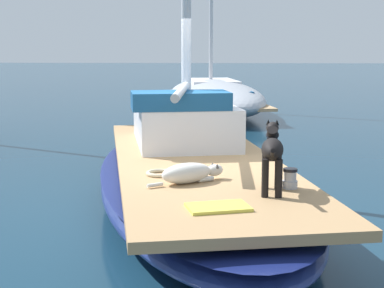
# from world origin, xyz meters

# --- Properties ---
(ground_plane) EXTENTS (120.00, 120.00, 0.00)m
(ground_plane) POSITION_xyz_m (0.00, 0.00, 0.00)
(ground_plane) COLOR #143347
(sailboat_main) EXTENTS (3.85, 7.58, 0.66)m
(sailboat_main) POSITION_xyz_m (0.00, 0.00, 0.34)
(sailboat_main) COLOR navy
(sailboat_main) RESTS_ON ground
(cabin_house) EXTENTS (1.79, 2.45, 0.84)m
(cabin_house) POSITION_xyz_m (-0.23, 1.09, 1.01)
(cabin_house) COLOR silver
(cabin_house) RESTS_ON sailboat_main
(dog_black) EXTENTS (0.26, 0.94, 0.70)m
(dog_black) POSITION_xyz_m (0.85, -1.81, 1.08)
(dog_black) COLOR black
(dog_black) RESTS_ON sailboat_main
(dog_white) EXTENTS (0.83, 0.62, 0.22)m
(dog_white) POSITION_xyz_m (-0.01, -1.45, 0.77)
(dog_white) COLOR silver
(dog_white) RESTS_ON sailboat_main
(deck_winch) EXTENTS (0.16, 0.16, 0.21)m
(deck_winch) POSITION_xyz_m (1.05, -1.65, 0.76)
(deck_winch) COLOR #B7B7BC
(deck_winch) RESTS_ON sailboat_main
(coiled_rope) EXTENTS (0.32, 0.32, 0.04)m
(coiled_rope) POSITION_xyz_m (-0.36, -1.08, 0.68)
(coiled_rope) COLOR beige
(coiled_rope) RESTS_ON sailboat_main
(deck_towel) EXTENTS (0.64, 0.50, 0.03)m
(deck_towel) POSITION_xyz_m (0.31, -2.47, 0.68)
(deck_towel) COLOR #D8D14C
(deck_towel) RESTS_ON sailboat_main
(moored_boat_far_astern) EXTENTS (4.00, 7.98, 6.37)m
(moored_boat_far_astern) POSITION_xyz_m (0.15, 10.85, 0.54)
(moored_boat_far_astern) COLOR #B2B7C1
(moored_boat_far_astern) RESTS_ON ground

